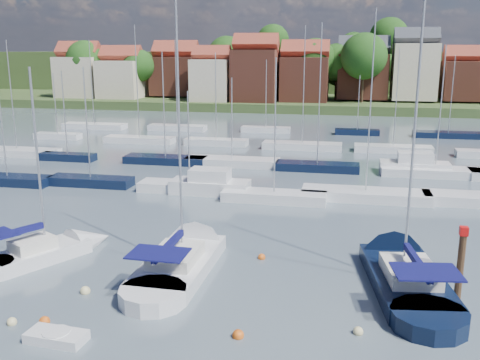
# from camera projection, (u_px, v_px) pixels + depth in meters

# --- Properties ---
(ground) EXTENTS (260.00, 260.00, 0.00)m
(ground) POSITION_uv_depth(u_px,v_px,m) (293.00, 154.00, 65.77)
(ground) COLOR #4B5A66
(ground) RESTS_ON ground
(sailboat_left) EXTENTS (6.52, 9.14, 12.51)m
(sailboat_left) POSITION_uv_depth(u_px,v_px,m) (53.00, 251.00, 33.04)
(sailboat_left) COLOR silver
(sailboat_left) RESTS_ON ground
(sailboat_centre) EXTENTS (3.65, 13.22, 17.82)m
(sailboat_centre) POSITION_uv_depth(u_px,v_px,m) (189.00, 254.00, 32.59)
(sailboat_centre) COLOR silver
(sailboat_centre) RESTS_ON ground
(sailboat_navy) EXTENTS (5.53, 14.03, 18.81)m
(sailboat_navy) POSITION_uv_depth(u_px,v_px,m) (398.00, 267.00, 30.65)
(sailboat_navy) COLOR black
(sailboat_navy) RESTS_ON ground
(tender) EXTENTS (2.71, 1.40, 0.57)m
(tender) POSITION_uv_depth(u_px,v_px,m) (56.00, 337.00, 23.44)
(tender) COLOR silver
(tender) RESTS_ON ground
(timber_piling) EXTENTS (0.40, 0.40, 6.13)m
(timber_piling) POSITION_uv_depth(u_px,v_px,m) (459.00, 282.00, 27.37)
(timber_piling) COLOR #4C331E
(timber_piling) RESTS_ON ground
(buoy_b) EXTENTS (0.47, 0.47, 0.47)m
(buoy_b) POSITION_uv_depth(u_px,v_px,m) (12.00, 324.00, 24.97)
(buoy_b) COLOR beige
(buoy_b) RESTS_ON ground
(buoy_c) EXTENTS (0.54, 0.54, 0.54)m
(buoy_c) POSITION_uv_depth(u_px,v_px,m) (85.00, 293.00, 28.18)
(buoy_c) COLOR beige
(buoy_c) RESTS_ON ground
(buoy_d) EXTENTS (0.53, 0.53, 0.53)m
(buoy_d) POSITION_uv_depth(u_px,v_px,m) (238.00, 337.00, 23.83)
(buoy_d) COLOR #D85914
(buoy_d) RESTS_ON ground
(buoy_e) EXTENTS (0.46, 0.46, 0.46)m
(buoy_e) POSITION_uv_depth(u_px,v_px,m) (262.00, 259.00, 32.80)
(buoy_e) COLOR #D85914
(buoy_e) RESTS_ON ground
(buoy_f) EXTENTS (0.47, 0.47, 0.47)m
(buoy_f) POSITION_uv_depth(u_px,v_px,m) (358.00, 334.00, 24.13)
(buoy_f) COLOR beige
(buoy_f) RESTS_ON ground
(buoy_g) EXTENTS (0.51, 0.51, 0.51)m
(buoy_g) POSITION_uv_depth(u_px,v_px,m) (45.00, 323.00, 25.03)
(buoy_g) COLOR #D85914
(buoy_g) RESTS_ON ground
(marina_field) EXTENTS (79.62, 41.41, 15.93)m
(marina_field) POSITION_uv_depth(u_px,v_px,m) (305.00, 159.00, 60.68)
(marina_field) COLOR silver
(marina_field) RESTS_ON ground
(far_shore_town) EXTENTS (212.46, 90.00, 22.27)m
(far_shore_town) POSITION_uv_depth(u_px,v_px,m) (335.00, 79.00, 152.49)
(far_shore_town) COLOR #3B5229
(far_shore_town) RESTS_ON ground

